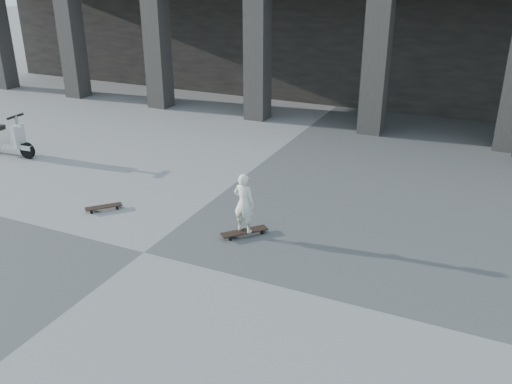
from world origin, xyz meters
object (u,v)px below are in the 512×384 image
at_px(skateboard_spare, 104,207).
at_px(child, 244,203).
at_px(longboard, 244,232).
at_px(scooter, 0,138).

distance_m(skateboard_spare, child, 3.05).
bearing_deg(skateboard_spare, child, -43.58).
distance_m(longboard, child, 0.56).
bearing_deg(longboard, skateboard_spare, 135.53).
height_order(longboard, skateboard_spare, longboard).
bearing_deg(longboard, scooter, 120.98).
relative_size(longboard, child, 0.71).
bearing_deg(skateboard_spare, scooter, 112.91).
bearing_deg(scooter, skateboard_spare, -22.25).
distance_m(longboard, scooter, 7.67).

